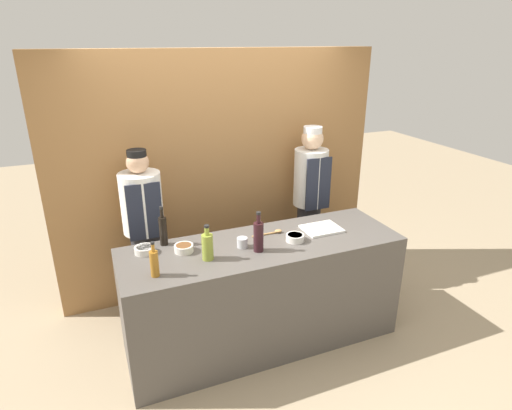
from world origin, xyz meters
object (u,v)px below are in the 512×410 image
bottle_amber (154,263)px  chef_left (145,232)px  bottle_soy (163,230)px  bottle_wine (258,236)px  sauce_bowl_brown (184,248)px  bottle_oil (207,246)px  cup_steel (242,242)px  wooden_spoon (272,233)px  sauce_bowl_orange (295,237)px  cutting_board (322,229)px  chef_right (309,201)px  sauce_bowl_green (144,250)px

bottle_amber → chef_left: (0.06, 0.91, -0.17)m
bottle_soy → bottle_wine: bearing=-30.5°
sauce_bowl_brown → bottle_wine: (0.54, -0.20, 0.10)m
bottle_amber → bottle_oil: 0.42m
cup_steel → wooden_spoon: cup_steel is taller
bottle_amber → bottle_oil: (0.41, 0.09, 0.01)m
sauce_bowl_orange → wooden_spoon: bearing=121.6°
bottle_amber → cup_steel: (0.71, 0.18, -0.06)m
bottle_oil → wooden_spoon: size_ratio=1.02×
bottle_oil → cup_steel: bottle_oil is taller
cutting_board → bottle_soy: bearing=169.8°
sauce_bowl_brown → wooden_spoon: sauce_bowl_brown is taller
cup_steel → chef_left: (-0.66, 0.73, -0.10)m
bottle_oil → chef_right: (1.32, 0.82, -0.12)m
cutting_board → wooden_spoon: 0.44m
sauce_bowl_green → sauce_bowl_brown: bearing=-18.3°
cutting_board → chef_right: (0.26, 0.68, -0.02)m
sauce_bowl_green → cutting_board: (1.48, -0.15, -0.02)m
chef_right → cup_steel: bearing=-144.2°
sauce_bowl_brown → wooden_spoon: size_ratio=0.55×
bottle_amber → sauce_bowl_brown: bearing=46.2°
bottle_soy → sauce_bowl_brown: bearing=-57.2°
sauce_bowl_orange → wooden_spoon: size_ratio=0.55×
sauce_bowl_brown → bottle_oil: bearing=-53.3°
bottle_wine → cup_steel: size_ratio=3.81×
sauce_bowl_orange → chef_left: (-1.09, 0.79, -0.10)m
cutting_board → wooden_spoon: bearing=168.5°
cutting_board → bottle_soy: size_ratio=0.97×
bottle_amber → bottle_wine: 0.81m
sauce_bowl_green → bottle_oil: bottle_oil is taller
bottle_wine → chef_right: bearing=42.4°
sauce_bowl_brown → chef_right: chef_right is taller
bottle_amber → chef_right: chef_right is taller
bottle_amber → cup_steel: bottle_amber is taller
cup_steel → wooden_spoon: size_ratio=0.32×
bottle_amber → cutting_board: bearing=8.9°
bottle_soy → bottle_oil: size_ratio=1.18×
bottle_soy → bottle_wine: size_ratio=1.00×
bottle_oil → wooden_spoon: 0.67m
wooden_spoon → chef_left: bearing=148.6°
sauce_bowl_orange → chef_right: bearing=54.0°
bottle_soy → chef_right: size_ratio=0.19×
sauce_bowl_brown → bottle_soy: (-0.12, 0.18, 0.10)m
sauce_bowl_orange → cup_steel: bearing=172.1°
sauce_bowl_brown → bottle_wine: 0.58m
wooden_spoon → chef_right: (0.69, 0.59, -0.02)m
sauce_bowl_orange → bottle_soy: bottle_soy is taller
sauce_bowl_green → wooden_spoon: (1.05, -0.06, -0.02)m
sauce_bowl_brown → chef_right: bearing=23.4°
bottle_amber → sauce_bowl_green: bearing=92.8°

